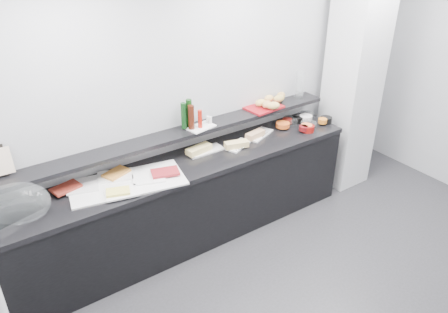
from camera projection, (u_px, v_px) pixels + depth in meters
ground at (363, 312)px, 3.73m from camera, size 5.00×5.00×0.00m
back_wall at (230, 94)px, 4.53m from camera, size 5.00×0.02×2.70m
column at (354, 77)px, 5.02m from camera, size 0.50×0.50×2.70m
buffet_cabinet at (190, 203)px, 4.41m from camera, size 3.60×0.60×0.85m
counter_top at (188, 165)px, 4.19m from camera, size 3.62×0.62×0.05m
wall_shelf at (178, 134)px, 4.20m from camera, size 3.60×0.25×0.04m
cloche_base at (8, 216)px, 3.40m from camera, size 0.51×0.41×0.04m
cloche_dome at (18, 204)px, 3.36m from camera, size 0.57×0.47×0.34m
linen_runner at (127, 183)px, 3.85m from camera, size 1.07×0.66×0.01m
platter_meat_a at (83, 188)px, 3.75m from camera, size 0.30×0.25×0.01m
food_meat_a at (66, 188)px, 3.71m from camera, size 0.26×0.20×0.02m
platter_salmon at (115, 176)px, 3.92m from camera, size 0.36×0.30×0.01m
food_salmon at (116, 173)px, 3.93m from camera, size 0.27×0.22×0.02m
platter_cheese at (121, 193)px, 3.67m from camera, size 0.31×0.24×0.01m
food_cheese at (118, 192)px, 3.66m from camera, size 0.23×0.18×0.02m
platter_meat_b at (149, 178)px, 3.88m from camera, size 0.33×0.27×0.01m
food_meat_b at (165, 172)px, 3.94m from camera, size 0.28×0.22×0.02m
sandwich_plate_left at (205, 151)px, 4.38m from camera, size 0.38×0.16×0.01m
sandwich_food_left at (199, 149)px, 4.32m from camera, size 0.28×0.14×0.06m
tongs_left at (198, 154)px, 4.29m from camera, size 0.14×0.09×0.01m
sandwich_plate_mid at (239, 145)px, 4.48m from camera, size 0.34×0.25×0.01m
sandwich_food_mid at (237, 144)px, 4.42m from camera, size 0.26×0.15×0.06m
tongs_mid at (241, 148)px, 4.40m from camera, size 0.16×0.01×0.01m
sandwich_plate_right at (259, 135)px, 4.70m from camera, size 0.39×0.28×0.01m
sandwich_food_right at (255, 134)px, 4.62m from camera, size 0.24×0.13×0.06m
tongs_right at (265, 135)px, 4.67m from camera, size 0.15×0.08×0.01m
bowl_glass_fruit at (290, 121)px, 4.96m from camera, size 0.20×0.20×0.07m
fill_glass_fruit at (283, 125)px, 4.83m from camera, size 0.20×0.20×0.05m
bowl_black_jam at (298, 119)px, 4.99m from camera, size 0.15×0.15×0.07m
fill_black_jam at (287, 121)px, 4.92m from camera, size 0.12×0.12×0.05m
bowl_glass_cream at (305, 116)px, 5.08m from camera, size 0.19×0.19×0.07m
fill_glass_cream at (306, 118)px, 5.00m from camera, size 0.17×0.17×0.05m
bowl_red_jam at (308, 128)px, 4.78m from camera, size 0.17×0.17×0.07m
fill_red_jam at (304, 128)px, 4.75m from camera, size 0.12×0.12×0.05m
bowl_glass_salmon at (308, 125)px, 4.85m from camera, size 0.22×0.22×0.07m
fill_glass_salmon at (307, 127)px, 4.78m from camera, size 0.14×0.14×0.05m
bowl_black_fruit at (326, 120)px, 4.98m from camera, size 0.15×0.15×0.07m
fill_black_fruit at (323, 121)px, 4.92m from camera, size 0.12×0.12×0.05m
print_art at (1, 162)px, 3.42m from camera, size 0.17×0.05×0.22m
condiment_tray at (201, 127)px, 4.28m from camera, size 0.30×0.22×0.01m
bottle_green_a at (184, 116)px, 4.18m from camera, size 0.06×0.06×0.26m
bottle_brown at (191, 117)px, 4.18m from camera, size 0.08×0.08×0.24m
bottle_green_b at (189, 113)px, 4.21m from camera, size 0.06×0.06×0.28m
bottle_hot at (200, 119)px, 4.22m from camera, size 0.05×0.05×0.18m
shaker_salt at (210, 120)px, 4.33m from camera, size 0.03×0.03×0.07m
shaker_pepper at (208, 119)px, 4.35m from camera, size 0.04×0.04×0.07m
bread_tray at (264, 107)px, 4.71m from camera, size 0.41×0.30×0.02m
bread_roll_n at (269, 99)px, 4.81m from camera, size 0.12×0.08×0.08m
bread_roll_ne at (281, 96)px, 4.88m from camera, size 0.16×0.13×0.08m
bread_roll_sw at (267, 104)px, 4.66m from camera, size 0.15×0.12×0.08m
bread_roll_s at (273, 106)px, 4.63m from camera, size 0.17×0.15×0.08m
bread_roll_midw at (261, 103)px, 4.70m from camera, size 0.14×0.09×0.08m
bread_roll_mide at (279, 99)px, 4.81m from camera, size 0.15×0.10×0.08m
carafe at (299, 85)px, 4.92m from camera, size 0.11×0.11×0.30m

